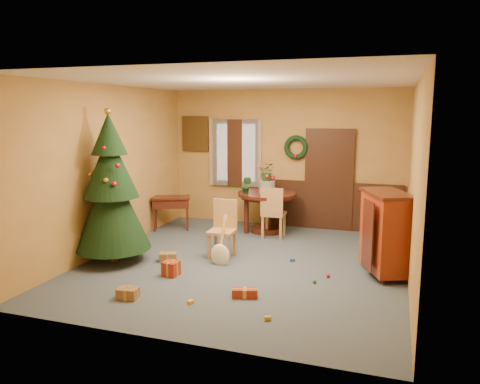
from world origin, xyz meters
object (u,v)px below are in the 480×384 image
at_px(christmas_tree, 111,190).
at_px(writing_desk, 171,205).
at_px(chair_near, 223,227).
at_px(sideboard, 385,231).
at_px(dining_table, 267,204).

relative_size(christmas_tree, writing_desk, 2.85).
distance_m(chair_near, christmas_tree, 1.93).
bearing_deg(christmas_tree, sideboard, 9.85).
xyz_separation_m(dining_table, writing_desk, (-1.95, -0.45, -0.05)).
height_order(dining_table, christmas_tree, christmas_tree).
height_order(dining_table, writing_desk, dining_table).
height_order(chair_near, writing_desk, chair_near).
xyz_separation_m(chair_near, christmas_tree, (-1.62, -0.81, 0.67)).
bearing_deg(writing_desk, christmas_tree, -88.41).
distance_m(writing_desk, sideboard, 4.54).
distance_m(christmas_tree, writing_desk, 2.29).
relative_size(dining_table, writing_desk, 1.36).
relative_size(christmas_tree, sideboard, 1.96).
bearing_deg(christmas_tree, chair_near, 26.69).
distance_m(dining_table, christmas_tree, 3.30).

